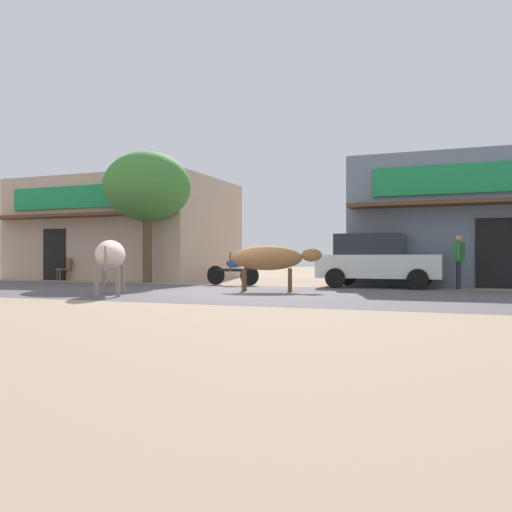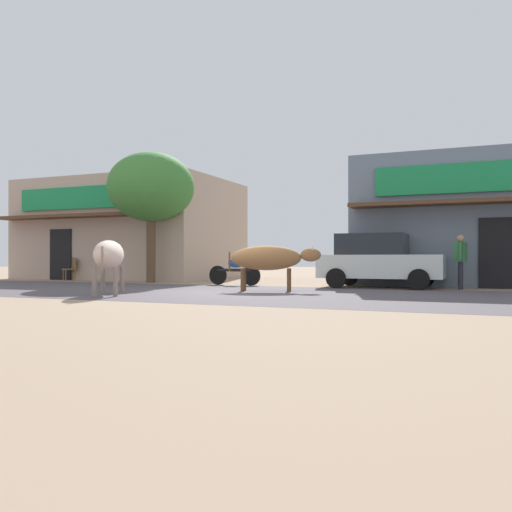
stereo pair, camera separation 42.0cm
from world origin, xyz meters
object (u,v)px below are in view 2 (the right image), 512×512
object	(u,v)px
parked_motorcycle	(235,271)
pedestrian_by_shop	(461,257)
parked_hatchback_car	(379,260)
cow_far_dark	(269,259)
cafe_chair_near_tree	(71,268)
cow_near_brown	(109,255)
roadside_tree	(151,188)

from	to	relation	value
parked_motorcycle	pedestrian_by_shop	bearing A→B (deg)	2.61
parked_hatchback_car	cow_far_dark	size ratio (longest dim) A/B	1.48
parked_motorcycle	cafe_chair_near_tree	xyz separation A→B (m)	(-7.80, 0.97, 0.04)
pedestrian_by_shop	cafe_chair_near_tree	size ratio (longest dim) A/B	1.71
parked_motorcycle	cafe_chair_near_tree	distance (m)	7.86
parked_motorcycle	pedestrian_by_shop	distance (m)	7.03
parked_hatchback_car	cafe_chair_near_tree	bearing A→B (deg)	177.22
cow_near_brown	cafe_chair_near_tree	xyz separation A→B (m)	(-6.87, 6.33, -0.46)
roadside_tree	cow_far_dark	xyz separation A→B (m)	(5.90, -3.14, -2.62)
roadside_tree	parked_hatchback_car	world-z (taller)	roadside_tree
parked_hatchback_car	parked_motorcycle	bearing A→B (deg)	-175.49
roadside_tree	parked_motorcycle	xyz separation A→B (m)	(3.69, -0.58, -3.03)
cow_near_brown	cafe_chair_near_tree	size ratio (longest dim) A/B	2.68
cow_near_brown	roadside_tree	bearing A→B (deg)	114.93
cow_near_brown	cow_far_dark	distance (m)	4.21
roadside_tree	cow_far_dark	distance (m)	7.18
cow_far_dark	pedestrian_by_shop	xyz separation A→B (m)	(4.80, 2.89, 0.03)
pedestrian_by_shop	cafe_chair_near_tree	bearing A→B (deg)	177.48
parked_motorcycle	cow_near_brown	world-z (taller)	cow_near_brown
roadside_tree	cafe_chair_near_tree	distance (m)	5.10
parked_hatchback_car	pedestrian_by_shop	bearing A→B (deg)	-1.18
roadside_tree	cafe_chair_near_tree	size ratio (longest dim) A/B	5.23
roadside_tree	parked_motorcycle	distance (m)	4.81
parked_hatchback_car	cafe_chair_near_tree	world-z (taller)	parked_hatchback_car
pedestrian_by_shop	roadside_tree	bearing A→B (deg)	178.63
roadside_tree	cow_near_brown	size ratio (longest dim) A/B	1.95
parked_hatchback_car	cafe_chair_near_tree	xyz separation A→B (m)	(-12.47, 0.60, -0.33)
cafe_chair_near_tree	cow_far_dark	bearing A→B (deg)	-19.48
parked_hatchback_car	pedestrian_by_shop	distance (m)	2.34
parked_motorcycle	cow_near_brown	xyz separation A→B (m)	(-0.93, -5.36, 0.49)
parked_hatchback_car	cow_far_dark	distance (m)	3.83
pedestrian_by_shop	parked_motorcycle	bearing A→B (deg)	-177.39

